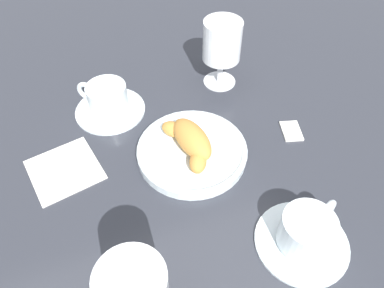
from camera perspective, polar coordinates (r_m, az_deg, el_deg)
ground_plane at (r=0.64m, az=2.39°, el=-2.82°), size 2.20×2.20×0.00m
pastry_plate at (r=0.64m, az=0.00°, el=-1.11°), size 0.19×0.19×0.02m
croissant_large at (r=0.61m, az=-0.26°, el=0.58°), size 0.14×0.08×0.04m
coffee_cup_near at (r=0.73m, az=-12.97°, el=6.57°), size 0.14×0.14×0.06m
coffee_cup_far at (r=0.55m, az=17.28°, el=-13.18°), size 0.14×0.14×0.06m
juice_glass_left at (r=0.75m, az=4.68°, el=15.20°), size 0.08×0.08×0.14m
sugar_packet at (r=0.71m, az=15.22°, el=2.09°), size 0.06×0.05×0.01m
folded_napkin at (r=0.66m, az=-19.22°, el=-3.72°), size 0.13×0.13×0.01m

